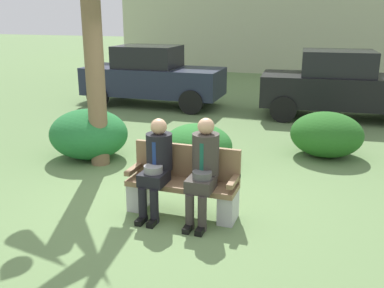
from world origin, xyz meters
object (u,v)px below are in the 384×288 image
Objects in this scene: shrub_far_lawn at (89,134)px; seated_man_right at (203,166)px; parked_car_near at (152,76)px; parked_car_far at (341,85)px; park_bench at (183,184)px; shrub_mid_lawn at (327,134)px; seated_man_left at (157,163)px; shrub_near_bench at (197,146)px.

seated_man_right is at bearing -32.27° from shrub_far_lawn.
parked_car_near and parked_car_far have the same top height.
parked_car_near is (-3.23, 6.29, 0.44)m from park_bench.
park_bench is at bearing -62.79° from parked_car_near.
seated_man_right is 0.34× the size of parked_car_near.
shrub_mid_lawn is at bearing 20.27° from shrub_far_lawn.
seated_man_left is at bearing -108.39° from parked_car_far.
shrub_near_bench is 0.91× the size of shrub_mid_lawn.
shrub_near_bench is 2.03m from shrub_far_lawn.
seated_man_left is at bearing -39.51° from shrub_far_lawn.
shrub_mid_lawn is at bearing -33.01° from parked_car_near.
shrub_near_bench is (-0.07, 1.89, -0.33)m from seated_man_left.
shrub_near_bench is (-0.70, 1.89, -0.36)m from seated_man_right.
seated_man_left reaches higher than park_bench.
park_bench reaches higher than shrub_mid_lawn.
shrub_mid_lawn is 3.27m from parked_car_far.
parked_car_near is at bearing 122.16° from shrub_near_bench.
parked_car_far is (0.16, 3.24, 0.43)m from shrub_mid_lawn.
shrub_far_lawn is (-2.09, 1.73, -0.26)m from seated_man_left.
seated_man_right is (0.31, -0.12, 0.33)m from park_bench.
shrub_mid_lawn is at bearing 67.19° from seated_man_right.
shrub_near_bench is at bearing 102.40° from park_bench.
parked_car_near is (-4.91, 3.19, 0.43)m from shrub_mid_lawn.
park_bench is 1.14× the size of seated_man_left.
shrub_near_bench is 0.30× the size of parked_car_near.
seated_man_left is 0.88× the size of shrub_far_lawn.
park_bench reaches higher than shrub_far_lawn.
parked_car_near is 0.98× the size of parked_car_far.
seated_man_right is 3.24m from shrub_far_lawn.
parked_car_near reaches higher than park_bench.
seated_man_left is 0.96× the size of seated_man_right.
shrub_mid_lawn reaches higher than shrub_near_bench.
parked_car_far is at bearing 0.58° from parked_car_near.
shrub_far_lawn is 0.36× the size of parked_car_near.
shrub_far_lawn reaches higher than shrub_mid_lawn.
shrub_far_lawn is 6.38m from parked_car_far.
parked_car_near reaches higher than shrub_far_lawn.
park_bench is 7.09m from parked_car_near.
shrub_far_lawn is at bearing -175.32° from shrub_near_bench.
parked_car_near is (-0.82, 4.69, 0.39)m from shrub_far_lawn.
parked_car_far is (2.22, 4.58, 0.46)m from shrub_near_bench.
shrub_far_lawn reaches higher than shrub_near_bench.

